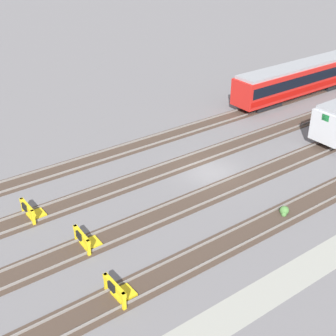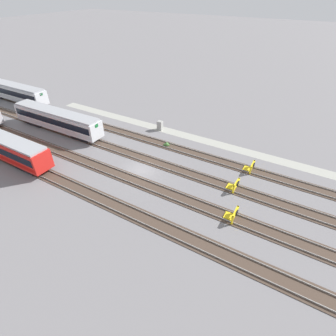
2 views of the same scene
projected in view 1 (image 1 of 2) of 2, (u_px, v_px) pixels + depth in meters
ground_plane at (211, 172)px, 37.03m from camera, size 400.00×400.00×0.00m
rail_track_nearest at (283, 215)px, 31.77m from camera, size 90.00×2.23×0.21m
rail_track_near_inner at (233, 185)px, 35.26m from camera, size 90.00×2.24×0.21m
rail_track_middle at (192, 160)px, 38.75m from camera, size 90.00×2.24×0.21m
rail_track_far_inner at (158, 139)px, 42.24m from camera, size 90.00×2.23×0.21m
subway_car_front_row_centre at (300, 78)px, 51.10m from camera, size 18.01×2.90×3.70m
bumper_stop_nearest_track at (119, 290)px, 24.89m from camera, size 1.36×2.00×1.22m
bumper_stop_near_inner_track at (86, 240)px, 28.68m from camera, size 1.37×2.01×1.22m
bumper_stop_middle_track at (31, 211)px, 31.40m from camera, size 1.35×2.00×1.22m
weed_clump at (285, 211)px, 31.92m from camera, size 0.92×0.70×0.64m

